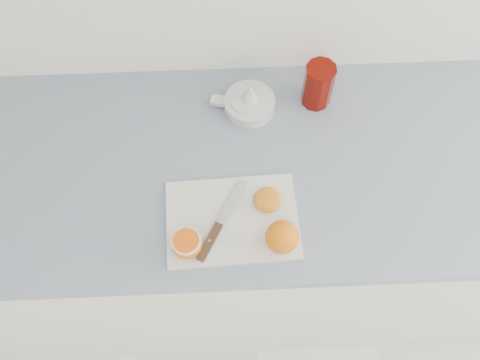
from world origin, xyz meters
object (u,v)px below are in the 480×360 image
(citrus_juicer, at_px, (249,102))
(red_tumbler, at_px, (318,86))
(cutting_board, at_px, (232,220))
(counter, at_px, (282,229))
(half_orange, at_px, (187,244))

(citrus_juicer, distance_m, red_tumbler, 0.18)
(cutting_board, relative_size, citrus_juicer, 1.81)
(counter, height_order, half_orange, half_orange)
(counter, bearing_deg, cutting_board, -135.30)
(half_orange, bearing_deg, red_tumbler, 50.27)
(counter, relative_size, citrus_juicer, 13.88)
(counter, distance_m, half_orange, 0.59)
(counter, relative_size, half_orange, 33.87)
(counter, height_order, citrus_juicer, citrus_juicer)
(counter, xyz_separation_m, cutting_board, (-0.16, -0.16, 0.45))
(cutting_board, bearing_deg, counter, 44.70)
(cutting_board, height_order, citrus_juicer, citrus_juicer)
(counter, bearing_deg, citrus_juicer, 122.50)
(citrus_juicer, bearing_deg, cutting_board, -99.78)
(counter, bearing_deg, half_orange, -139.78)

